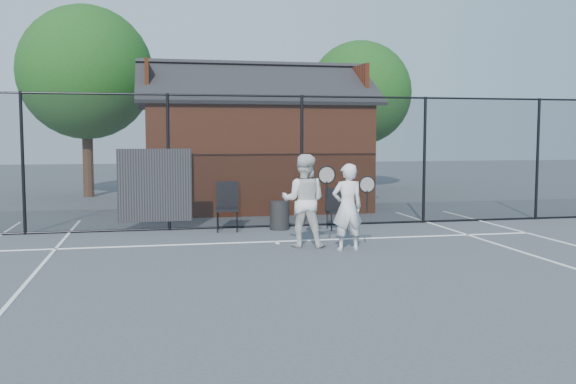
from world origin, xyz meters
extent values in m
plane|color=#45484F|center=(0.00, 0.00, 0.00)|extent=(80.00, 80.00, 0.00)
cube|color=white|center=(0.00, 3.00, 0.01)|extent=(11.00, 0.06, 0.01)
cube|color=white|center=(0.00, 2.85, 0.01)|extent=(0.06, 0.30, 0.01)
cylinder|color=black|center=(-5.00, 5.00, 1.50)|extent=(0.07, 0.07, 3.00)
cylinder|color=black|center=(-2.00, 5.00, 1.50)|extent=(0.07, 0.07, 3.00)
cylinder|color=black|center=(1.00, 5.00, 1.50)|extent=(0.07, 0.07, 3.00)
cylinder|color=black|center=(4.00, 5.00, 1.50)|extent=(0.07, 0.07, 3.00)
cylinder|color=black|center=(7.00, 5.00, 1.50)|extent=(0.07, 0.07, 3.00)
cylinder|color=black|center=(0.00, 5.00, 2.97)|extent=(22.00, 0.04, 0.04)
cylinder|color=black|center=(0.00, 5.00, 0.03)|extent=(22.00, 0.04, 0.04)
cube|color=black|center=(0.00, 5.00, 1.50)|extent=(22.00, 3.00, 0.01)
cube|color=black|center=(-2.30, 4.98, 1.00)|extent=(1.60, 0.04, 1.60)
cube|color=brown|center=(0.50, 9.00, 1.50)|extent=(6.00, 4.00, 3.00)
cube|color=black|center=(0.50, 8.00, 3.53)|extent=(6.50, 2.36, 1.32)
cube|color=black|center=(0.50, 10.00, 3.53)|extent=(6.50, 2.36, 1.32)
cube|color=brown|center=(-2.45, 9.00, 3.53)|extent=(0.10, 2.80, 1.06)
cube|color=brown|center=(3.45, 9.00, 3.53)|extent=(0.10, 2.80, 1.06)
cylinder|color=#392216|center=(-4.50, 13.50, 1.26)|extent=(0.36, 0.36, 2.52)
sphere|color=#173F12|center=(-4.50, 13.50, 4.20)|extent=(4.48, 4.48, 4.48)
cylinder|color=#392216|center=(5.50, 14.50, 1.12)|extent=(0.36, 0.36, 2.23)
sphere|color=#173F12|center=(5.50, 14.50, 3.72)|extent=(3.97, 3.97, 3.97)
imported|color=white|center=(1.11, 1.81, 0.79)|extent=(0.60, 0.41, 1.58)
torus|color=black|center=(1.37, 1.49, 1.22)|extent=(0.31, 0.03, 0.31)
cylinder|color=black|center=(1.37, 1.49, 0.93)|extent=(0.03, 0.03, 0.38)
imported|color=white|center=(0.42, 2.35, 0.87)|extent=(1.02, 0.90, 1.74)
torus|color=black|center=(0.77, 2.00, 1.37)|extent=(0.34, 0.03, 0.34)
cylinder|color=black|center=(0.77, 2.00, 1.04)|extent=(0.03, 0.03, 0.42)
cube|color=black|center=(-0.76, 4.60, 0.52)|extent=(0.57, 0.59, 1.05)
cube|color=black|center=(1.64, 4.29, 0.45)|extent=(0.43, 0.45, 0.90)
cylinder|color=black|center=(0.40, 4.60, 0.31)|extent=(0.51, 0.51, 0.63)
camera|label=1|loc=(-2.32, -9.27, 2.08)|focal=40.00mm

